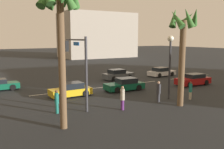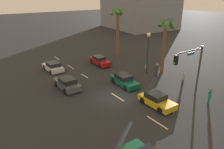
{
  "view_description": "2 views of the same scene",
  "coord_description": "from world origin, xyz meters",
  "px_view_note": "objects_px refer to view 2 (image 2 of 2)",
  "views": [
    {
      "loc": [
        12.57,
        24.0,
        5.61
      ],
      "look_at": [
        -0.94,
        1.58,
        1.67
      ],
      "focal_mm": 39.08,
      "sensor_mm": 36.0,
      "label": 1
    },
    {
      "loc": [
        17.41,
        -12.61,
        10.93
      ],
      "look_at": [
        -1.65,
        0.58,
        1.96
      ],
      "focal_mm": 34.3,
      "sensor_mm": 36.0,
      "label": 2
    }
  ],
  "objects_px": {
    "building_0": "(139,8)",
    "car_4": "(100,61)",
    "pedestrian_0": "(210,96)",
    "car_0": "(157,100)",
    "car_2": "(53,67)",
    "palm_tree_2": "(118,23)",
    "car_5": "(124,80)",
    "car_1": "(67,84)",
    "traffic_signal": "(191,65)",
    "pedestrian_3": "(157,70)",
    "palm_tree_1": "(165,33)",
    "pedestrian_2": "(183,78)",
    "streetlamp": "(148,45)",
    "pedestrian_1": "(146,63)"
  },
  "relations": [
    {
      "from": "building_0",
      "to": "car_4",
      "type": "bearing_deg",
      "value": -46.54
    },
    {
      "from": "car_4",
      "to": "pedestrian_0",
      "type": "bearing_deg",
      "value": 7.59
    },
    {
      "from": "car_0",
      "to": "car_2",
      "type": "relative_size",
      "value": 0.95
    },
    {
      "from": "car_4",
      "to": "pedestrian_0",
      "type": "distance_m",
      "value": 17.76
    },
    {
      "from": "pedestrian_0",
      "to": "building_0",
      "type": "xyz_separation_m",
      "value": [
        -43.05,
        28.2,
        5.25
      ]
    },
    {
      "from": "pedestrian_0",
      "to": "building_0",
      "type": "height_order",
      "value": "building_0"
    },
    {
      "from": "palm_tree_2",
      "to": "car_5",
      "type": "bearing_deg",
      "value": -32.02
    },
    {
      "from": "car_1",
      "to": "car_2",
      "type": "xyz_separation_m",
      "value": [
        -7.07,
        0.87,
        -0.04
      ]
    },
    {
      "from": "traffic_signal",
      "to": "pedestrian_3",
      "type": "distance_m",
      "value": 7.57
    },
    {
      "from": "car_5",
      "to": "palm_tree_1",
      "type": "xyz_separation_m",
      "value": [
        -0.58,
        7.41,
        5.0
      ]
    },
    {
      "from": "car_1",
      "to": "car_4",
      "type": "bearing_deg",
      "value": 124.72
    },
    {
      "from": "car_1",
      "to": "car_5",
      "type": "relative_size",
      "value": 0.97
    },
    {
      "from": "car_4",
      "to": "pedestrian_3",
      "type": "height_order",
      "value": "pedestrian_3"
    },
    {
      "from": "building_0",
      "to": "pedestrian_2",
      "type": "bearing_deg",
      "value": -30.88
    },
    {
      "from": "streetlamp",
      "to": "car_2",
      "type": "bearing_deg",
      "value": -129.58
    },
    {
      "from": "pedestrian_0",
      "to": "pedestrian_1",
      "type": "distance_m",
      "value": 12.07
    },
    {
      "from": "car_2",
      "to": "traffic_signal",
      "type": "xyz_separation_m",
      "value": [
        16.99,
        8.78,
        3.26
      ]
    },
    {
      "from": "car_5",
      "to": "pedestrian_2",
      "type": "xyz_separation_m",
      "value": [
        4.2,
        5.9,
        0.4
      ]
    },
    {
      "from": "car_0",
      "to": "car_1",
      "type": "bearing_deg",
      "value": -147.38
    },
    {
      "from": "car_1",
      "to": "pedestrian_0",
      "type": "distance_m",
      "value": 15.9
    },
    {
      "from": "car_4",
      "to": "building_0",
      "type": "relative_size",
      "value": 0.22
    },
    {
      "from": "traffic_signal",
      "to": "pedestrian_1",
      "type": "height_order",
      "value": "traffic_signal"
    },
    {
      "from": "pedestrian_2",
      "to": "building_0",
      "type": "distance_m",
      "value": 46.86
    },
    {
      "from": "car_1",
      "to": "car_2",
      "type": "relative_size",
      "value": 1.01
    },
    {
      "from": "palm_tree_2",
      "to": "car_4",
      "type": "bearing_deg",
      "value": -66.75
    },
    {
      "from": "traffic_signal",
      "to": "streetlamp",
      "type": "distance_m",
      "value": 8.45
    },
    {
      "from": "palm_tree_1",
      "to": "traffic_signal",
      "type": "bearing_deg",
      "value": -28.86
    },
    {
      "from": "car_5",
      "to": "pedestrian_0",
      "type": "height_order",
      "value": "pedestrian_0"
    },
    {
      "from": "car_2",
      "to": "palm_tree_1",
      "type": "height_order",
      "value": "palm_tree_1"
    },
    {
      "from": "building_0",
      "to": "traffic_signal",
      "type": "bearing_deg",
      "value": -31.6
    },
    {
      "from": "car_2",
      "to": "car_5",
      "type": "distance_m",
      "value": 11.55
    },
    {
      "from": "palm_tree_1",
      "to": "pedestrian_3",
      "type": "bearing_deg",
      "value": -69.31
    },
    {
      "from": "pedestrian_2",
      "to": "traffic_signal",
      "type": "bearing_deg",
      "value": -44.51
    },
    {
      "from": "car_0",
      "to": "pedestrian_0",
      "type": "xyz_separation_m",
      "value": [
        2.93,
        4.58,
        0.35
      ]
    },
    {
      "from": "car_0",
      "to": "pedestrian_2",
      "type": "xyz_separation_m",
      "value": [
        -1.77,
        6.37,
        0.4
      ]
    },
    {
      "from": "pedestrian_0",
      "to": "palm_tree_2",
      "type": "distance_m",
      "value": 20.58
    },
    {
      "from": "pedestrian_1",
      "to": "palm_tree_2",
      "type": "height_order",
      "value": "palm_tree_2"
    },
    {
      "from": "traffic_signal",
      "to": "palm_tree_1",
      "type": "height_order",
      "value": "palm_tree_1"
    },
    {
      "from": "car_1",
      "to": "pedestrian_3",
      "type": "distance_m",
      "value": 12.24
    },
    {
      "from": "car_4",
      "to": "palm_tree_1",
      "type": "distance_m",
      "value": 11.08
    },
    {
      "from": "car_4",
      "to": "streetlamp",
      "type": "height_order",
      "value": "streetlamp"
    },
    {
      "from": "car_0",
      "to": "car_5",
      "type": "distance_m",
      "value": 5.99
    },
    {
      "from": "car_4",
      "to": "traffic_signal",
      "type": "distance_m",
      "value": 15.91
    },
    {
      "from": "pedestrian_1",
      "to": "car_5",
      "type": "bearing_deg",
      "value": -65.09
    },
    {
      "from": "pedestrian_1",
      "to": "pedestrian_3",
      "type": "bearing_deg",
      "value": -15.6
    },
    {
      "from": "pedestrian_0",
      "to": "pedestrian_2",
      "type": "relative_size",
      "value": 0.94
    },
    {
      "from": "car_0",
      "to": "pedestrian_3",
      "type": "xyz_separation_m",
      "value": [
        -5.83,
        5.97,
        0.35
      ]
    },
    {
      "from": "car_1",
      "to": "pedestrian_1",
      "type": "height_order",
      "value": "pedestrian_1"
    },
    {
      "from": "pedestrian_3",
      "to": "traffic_signal",
      "type": "bearing_deg",
      "value": -17.93
    },
    {
      "from": "traffic_signal",
      "to": "pedestrian_3",
      "type": "bearing_deg",
      "value": 162.07
    }
  ]
}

